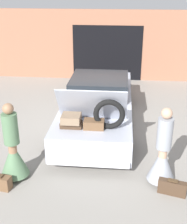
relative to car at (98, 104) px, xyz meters
The scene contains 7 objects.
ground_plane 0.59m from the car, 105.94° to the right, with size 40.00×40.00×0.00m, color gray.
garage_wall_back 4.44m from the car, 90.01° to the left, with size 12.00×0.14×2.80m.
car is the anchor object (origin of this frame).
person_left 3.28m from the car, 117.63° to the right, with size 0.59×0.59×1.68m.
person_right 3.17m from the car, 61.39° to the right, with size 0.57×0.57×1.66m.
suitcase_beside_left_person 3.75m from the car, 117.12° to the right, with size 0.48×0.27×0.31m.
suitcase_beside_right_person 3.62m from the car, 61.71° to the right, with size 0.56×0.28×0.33m.
Camera 1 is at (0.67, -8.27, 3.88)m, focal length 50.00 mm.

